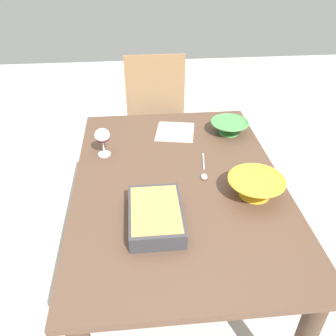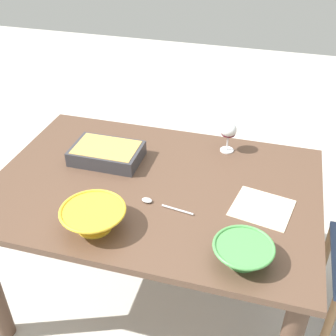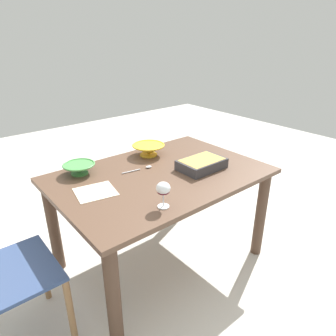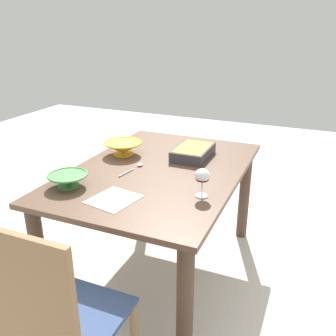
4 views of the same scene
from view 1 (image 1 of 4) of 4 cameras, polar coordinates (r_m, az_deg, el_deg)
ground_plane at (r=2.16m, az=1.35°, el=-17.56°), size 8.00×8.00×0.00m
dining_table at (r=1.72m, az=1.62°, el=-5.21°), size 1.39×0.96×0.72m
chair at (r=2.65m, az=-1.85°, el=8.25°), size 0.39×0.46×0.95m
wine_glass at (r=1.81m, az=-10.46°, el=4.92°), size 0.08×0.08×0.15m
casserole_dish at (r=1.41m, az=-2.00°, el=-7.47°), size 0.32×0.21×0.07m
mixing_bowl at (r=1.58m, az=13.83°, el=-2.80°), size 0.25×0.25×0.09m
small_bowl at (r=2.03m, az=9.77°, el=6.57°), size 0.21×0.21×0.07m
serving_spoon at (r=1.70m, az=5.76°, el=-0.56°), size 0.22×0.05×0.01m
napkin at (r=2.04m, az=1.15°, el=5.83°), size 0.26×0.25×0.00m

